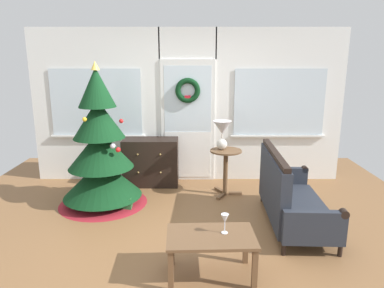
% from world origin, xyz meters
% --- Properties ---
extents(ground_plane, '(6.76, 6.76, 0.00)m').
position_xyz_m(ground_plane, '(0.00, 0.00, 0.00)').
color(ground_plane, brown).
extents(back_wall_with_door, '(5.20, 0.19, 2.55)m').
position_xyz_m(back_wall_with_door, '(0.00, 2.08, 1.28)').
color(back_wall_with_door, white).
rests_on(back_wall_with_door, ground).
extents(christmas_tree, '(1.27, 1.27, 2.03)m').
position_xyz_m(christmas_tree, '(-1.23, 0.99, 0.72)').
color(christmas_tree, '#4C331E').
rests_on(christmas_tree, ground).
extents(dresser_cabinet, '(0.90, 0.45, 0.78)m').
position_xyz_m(dresser_cabinet, '(-0.61, 1.79, 0.39)').
color(dresser_cabinet, black).
rests_on(dresser_cabinet, ground).
extents(settee_sofa, '(0.78, 1.62, 0.96)m').
position_xyz_m(settee_sofa, '(1.28, 0.32, 0.38)').
color(settee_sofa, black).
rests_on(settee_sofa, ground).
extents(side_table, '(0.50, 0.48, 0.71)m').
position_xyz_m(side_table, '(0.58, 1.33, 0.51)').
color(side_table, brown).
rests_on(side_table, ground).
extents(table_lamp, '(0.28, 0.28, 0.44)m').
position_xyz_m(table_lamp, '(0.52, 1.37, 1.00)').
color(table_lamp, silver).
rests_on(table_lamp, side_table).
extents(coffee_table, '(0.86, 0.55, 0.44)m').
position_xyz_m(coffee_table, '(0.25, -0.78, 0.37)').
color(coffee_table, brown).
rests_on(coffee_table, ground).
extents(wine_glass, '(0.08, 0.08, 0.20)m').
position_xyz_m(wine_glass, '(0.38, -0.74, 0.58)').
color(wine_glass, silver).
rests_on(wine_glass, coffee_table).
extents(gift_box, '(0.17, 0.16, 0.17)m').
position_xyz_m(gift_box, '(-0.86, 0.79, 0.09)').
color(gift_box, '#266633').
rests_on(gift_box, ground).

